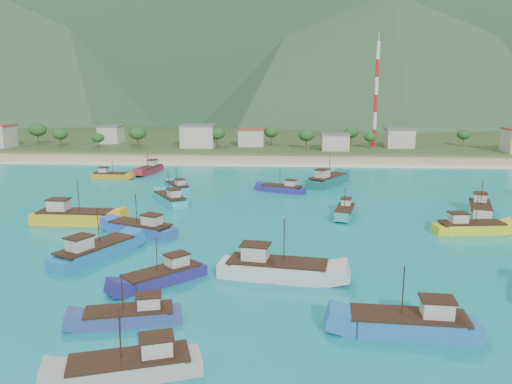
# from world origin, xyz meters

# --- Properties ---
(ground) EXTENTS (600.00, 600.00, 0.00)m
(ground) POSITION_xyz_m (0.00, 0.00, 0.00)
(ground) COLOR #0C888A
(ground) RESTS_ON ground
(beach) EXTENTS (400.00, 18.00, 1.20)m
(beach) POSITION_xyz_m (0.00, 79.00, 0.00)
(beach) COLOR beige
(beach) RESTS_ON ground
(land) EXTENTS (400.00, 110.00, 2.40)m
(land) POSITION_xyz_m (0.00, 140.00, 0.00)
(land) COLOR #385123
(land) RESTS_ON ground
(surf_line) EXTENTS (400.00, 2.50, 0.08)m
(surf_line) POSITION_xyz_m (0.00, 69.50, 0.00)
(surf_line) COLOR white
(surf_line) RESTS_ON ground
(village) EXTENTS (220.87, 28.30, 7.42)m
(village) POSITION_xyz_m (8.11, 100.97, 4.83)
(village) COLOR beige
(village) RESTS_ON ground
(vegetation) EXTENTS (278.36, 26.25, 8.95)m
(vegetation) POSITION_xyz_m (-16.50, 102.54, 5.20)
(vegetation) COLOR #235623
(vegetation) RESTS_ON ground
(radio_tower) EXTENTS (1.20, 1.20, 35.89)m
(radio_tower) POSITION_xyz_m (35.02, 108.00, 19.54)
(radio_tower) COLOR red
(radio_tower) RESTS_ON ground
(boat_2) EXTENTS (9.70, 5.94, 5.52)m
(boat_2) POSITION_xyz_m (3.69, 32.84, 0.61)
(boat_2) COLOR navy
(boat_2) RESTS_ON ground
(boat_3) EXTENTS (9.11, 9.16, 5.89)m
(boat_3) POSITION_xyz_m (-9.20, -18.85, 0.68)
(boat_3) COLOR navy
(boat_3) RESTS_ON ground
(boat_4) EXTENTS (13.27, 5.70, 7.59)m
(boat_4) POSITION_xyz_m (3.40, -16.61, 0.99)
(boat_4) COLOR beige
(boat_4) RESTS_ON ground
(boat_5) EXTENTS (4.54, 9.34, 5.30)m
(boat_5) POSITION_xyz_m (14.70, 13.70, 0.57)
(boat_5) COLOR teal
(boat_5) RESTS_ON ground
(boat_6) EXTENTS (6.46, 11.67, 6.62)m
(boat_6) POSITION_xyz_m (38.47, 16.03, 0.81)
(boat_6) COLOR #A8A399
(boat_6) RESTS_ON ground
(boat_9) EXTENTS (8.38, 10.72, 6.31)m
(boat_9) POSITION_xyz_m (-17.68, 20.34, 0.75)
(boat_9) COLOR #2CA6B1
(boat_9) RESTS_ON ground
(boat_10) EXTENTS (5.01, 11.03, 6.29)m
(boat_10) POSITION_xyz_m (-31.47, 55.35, 0.75)
(boat_10) COLOR maroon
(boat_10) RESTS_ON ground
(boat_11) EXTENTS (6.93, 9.19, 5.37)m
(boat_11) POSITION_xyz_m (-19.19, 33.34, 0.58)
(boat_11) COLOR #28A3B4
(boat_11) RESTS_ON ground
(boat_15) EXTENTS (8.48, 12.32, 7.08)m
(boat_15) POSITION_xyz_m (-20.04, -11.72, 0.90)
(boat_15) COLOR #1D71AB
(boat_15) RESTS_ON ground
(boat_20) EXTENTS (10.61, 6.04, 6.02)m
(boat_20) POSITION_xyz_m (-6.92, -37.58, 0.70)
(boat_20) COLOR #A8A197
(boat_20) RESTS_ON ground
(boat_23) EXTENTS (10.98, 4.44, 6.31)m
(boat_23) POSITION_xyz_m (32.52, 3.75, 0.75)
(boat_23) COLOR yellow
(boat_23) RESTS_ON ground
(boat_25) EXTENTS (10.10, 13.13, 7.70)m
(boat_25) POSITION_xyz_m (13.64, 41.23, 1.01)
(boat_25) COLOR #17625C
(boat_25) RESTS_ON ground
(boat_26) EXTENTS (11.41, 7.44, 6.52)m
(boat_26) POSITION_xyz_m (-17.23, -0.23, 0.79)
(boat_26) COLOR #2A55AF
(boat_26) RESTS_ON ground
(boat_27) EXTENTS (11.68, 4.13, 6.79)m
(boat_27) POSITION_xyz_m (15.92, -29.35, 0.84)
(boat_27) COLOR #256AAB
(boat_27) RESTS_ON ground
(boat_28) EXTENTS (9.29, 3.54, 5.37)m
(boat_28) POSITION_xyz_m (-38.91, 46.61, 0.58)
(boat_28) COLOR orange
(boat_28) RESTS_ON ground
(boat_29) EXTENTS (13.24, 4.11, 7.79)m
(boat_29) POSITION_xyz_m (-30.06, 5.19, 1.02)
(boat_29) COLOR yellow
(boat_29) RESTS_ON ground
(boat_30) EXTENTS (9.47, 4.81, 5.37)m
(boat_30) POSITION_xyz_m (-9.77, -28.88, 0.58)
(boat_30) COLOR #314383
(boat_30) RESTS_ON ground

